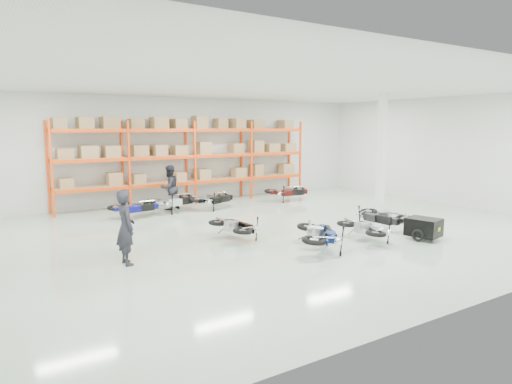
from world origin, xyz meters
TOP-DOWN VIEW (x-y plane):
  - room at (0.00, 0.00)m, footprint 18.00×18.00m
  - pallet_rack at (-0.00, 6.45)m, footprint 11.28×0.98m
  - structural_column at (5.20, 0.50)m, footprint 0.25×0.25m
  - moto_blue_centre at (-0.45, -2.60)m, footprint 1.77×2.03m
  - moto_silver_left at (1.27, -2.59)m, footprint 1.02×1.71m
  - moto_black_far_left at (-1.73, -0.39)m, footprint 0.88×1.65m
  - moto_touring_right at (2.87, -1.70)m, footprint 0.90×1.75m
  - trailer at (2.87, -3.30)m, footprint 0.89×1.54m
  - moto_back_a at (-3.13, 4.35)m, footprint 1.70×0.97m
  - moto_back_b at (-1.49, 4.74)m, footprint 1.99×1.37m
  - moto_back_c at (0.07, 4.46)m, footprint 1.91×1.36m
  - moto_back_d at (3.76, 4.49)m, footprint 1.85×1.08m
  - person_left at (-5.09, -1.07)m, footprint 0.44×0.66m
  - person_back at (-1.47, 5.25)m, footprint 1.05×0.95m

SIDE VIEW (x-z plane):
  - trailer at x=2.87m, z-range 0.05..0.68m
  - moto_black_far_left at x=-1.73m, z-range -0.03..1.02m
  - moto_silver_left at x=1.27m, z-range -0.03..1.02m
  - moto_back_a at x=-3.13m, z-range -0.03..1.02m
  - moto_back_c at x=0.07m, z-range -0.03..1.09m
  - moto_touring_right at x=2.87m, z-range -0.03..1.09m
  - moto_back_d at x=3.76m, z-range -0.03..1.11m
  - moto_back_b at x=-1.49m, z-range -0.03..1.14m
  - moto_blue_centre at x=-0.45m, z-range -0.03..1.15m
  - person_back at x=-1.47m, z-range 0.00..1.77m
  - person_left at x=-5.09m, z-range 0.00..1.78m
  - room at x=0.00m, z-range -6.75..11.25m
  - structural_column at x=5.20m, z-range 0.00..4.50m
  - pallet_rack at x=0.00m, z-range 0.45..4.07m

